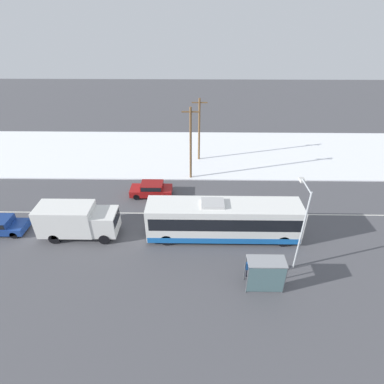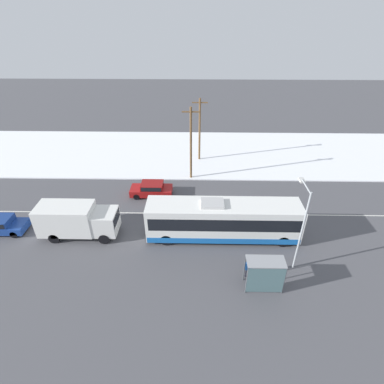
% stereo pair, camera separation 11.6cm
% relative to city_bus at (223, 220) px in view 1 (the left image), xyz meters
% --- Properties ---
extents(ground_plane, '(120.00, 120.00, 0.00)m').
position_rel_city_bus_xyz_m(ground_plane, '(-0.50, 3.16, -1.68)').
color(ground_plane, '#4C4C51').
extents(snow_lot, '(80.00, 14.54, 0.12)m').
position_rel_city_bus_xyz_m(snow_lot, '(-0.50, 16.72, -1.62)').
color(snow_lot, white).
rests_on(snow_lot, ground_plane).
extents(lane_marking_center, '(60.00, 0.12, 0.00)m').
position_rel_city_bus_xyz_m(lane_marking_center, '(-0.50, 3.16, -1.68)').
color(lane_marking_center, silver).
rests_on(lane_marking_center, ground_plane).
extents(city_bus, '(12.39, 2.57, 3.45)m').
position_rel_city_bus_xyz_m(city_bus, '(0.00, 0.00, 0.00)').
color(city_bus, white).
rests_on(city_bus, ground_plane).
extents(box_truck, '(6.40, 2.30, 2.92)m').
position_rel_city_bus_xyz_m(box_truck, '(-12.06, -0.06, -0.07)').
color(box_truck, silver).
rests_on(box_truck, ground_plane).
extents(sedan_car, '(4.19, 1.80, 1.44)m').
position_rel_city_bus_xyz_m(sedan_car, '(-6.73, 6.25, -0.89)').
color(sedan_car, maroon).
rests_on(sedan_car, ground_plane).
extents(pedestrian_at_stop, '(0.58, 0.26, 1.61)m').
position_rel_city_bus_xyz_m(pedestrian_at_stop, '(1.50, -4.42, -0.70)').
color(pedestrian_at_stop, '#23232D').
rests_on(pedestrian_at_stop, ground_plane).
extents(bus_shelter, '(2.54, 1.20, 2.40)m').
position_rel_city_bus_xyz_m(bus_shelter, '(2.41, -5.55, -0.02)').
color(bus_shelter, gray).
rests_on(bus_shelter, ground_plane).
extents(streetlamp, '(0.36, 2.30, 6.57)m').
position_rel_city_bus_xyz_m(streetlamp, '(5.05, -2.97, 2.50)').
color(streetlamp, '#9EA3A8').
rests_on(streetlamp, ground_plane).
extents(utility_pole_roadside, '(1.80, 0.24, 8.05)m').
position_rel_city_bus_xyz_m(utility_pole_roadside, '(-2.85, 9.96, 2.53)').
color(utility_pole_roadside, brown).
rests_on(utility_pole_roadside, ground_plane).
extents(utility_pole_snowlot, '(1.80, 0.24, 7.68)m').
position_rel_city_bus_xyz_m(utility_pole_snowlot, '(-1.92, 14.69, 2.34)').
color(utility_pole_snowlot, brown).
rests_on(utility_pole_snowlot, ground_plane).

